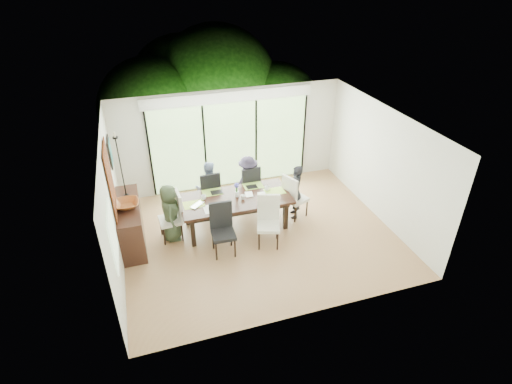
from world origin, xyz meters
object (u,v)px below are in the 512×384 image
object	(u,v)px
chair_left_end	(170,217)
sideboard	(131,223)
chair_far_right	(248,185)
cup_a	(204,197)
chair_far_left	(209,191)
chair_near_right	(268,223)
vase	(237,194)
person_left_end	(170,213)
person_far_right	(248,182)
cup_c	(267,188)
chair_near_left	(223,231)
chair_right_end	(296,195)
bowl	(127,204)
person_right_end	(295,192)
cup_b	(243,197)
person_far_left	(209,188)
laptop	(199,206)
table_top	(235,199)

from	to	relation	value
chair_left_end	sideboard	bearing A→B (deg)	-102.31
chair_far_right	cup_a	bearing A→B (deg)	24.51
chair_left_end	sideboard	distance (m)	0.86
chair_far_left	chair_near_right	size ratio (longest dim) A/B	1.00
cup_a	chair_near_right	bearing A→B (deg)	-40.36
chair_left_end	vase	world-z (taller)	chair_left_end
chair_near_right	cup_a	size ratio (longest dim) A/B	8.87
person_left_end	cup_a	xyz separation A→B (m)	(0.78, 0.15, 0.16)
chair_left_end	person_far_right	xyz separation A→B (m)	(2.05, 0.83, 0.10)
chair_far_right	person_left_end	xyz separation A→B (m)	(-2.03, -0.85, 0.10)
cup_c	vase	bearing A→B (deg)	-176.19
chair_near_left	person_far_right	bearing A→B (deg)	61.17
chair_right_end	bowl	bearing A→B (deg)	66.94
vase	person_left_end	bearing A→B (deg)	-178.13
sideboard	chair_far_right	bearing A→B (deg)	14.03
person_right_end	cup_b	distance (m)	1.34
chair_near_right	person_far_right	world-z (taller)	person_far_right
chair_left_end	person_right_end	xyz separation A→B (m)	(2.98, -0.00, 0.10)
chair_left_end	chair_near_left	size ratio (longest dim) A/B	1.00
chair_far_left	person_left_end	xyz separation A→B (m)	(-1.03, -0.85, 0.10)
chair_left_end	person_right_end	world-z (taller)	person_right_end
person_far_left	vase	world-z (taller)	person_far_left
laptop	chair_near_right	bearing A→B (deg)	-70.55
chair_left_end	chair_far_right	bearing A→B (deg)	108.83
person_right_end	cup_a	distance (m)	2.19
cup_c	person_far_left	bearing A→B (deg)	149.72
table_top	chair_near_left	size ratio (longest dim) A/B	2.18
vase	bowl	distance (m)	2.40
cup_c	bowl	world-z (taller)	bowl
table_top	chair_near_left	bearing A→B (deg)	-119.89
bowl	cup_b	bearing A→B (deg)	-2.93
sideboard	table_top	bearing A→B (deg)	-3.12
vase	cup_c	size ratio (longest dim) A/B	0.97
table_top	cup_c	xyz separation A→B (m)	(0.80, 0.10, 0.08)
laptop	cup_a	bearing A→B (deg)	18.19
chair_near_right	laptop	distance (m)	1.57
chair_far_left	person_right_end	bearing A→B (deg)	153.10
cup_c	bowl	size ratio (longest dim) A/B	0.25
chair_near_left	vase	xyz separation A→B (m)	(0.55, 0.92, 0.27)
person_far_left	chair_right_end	bearing A→B (deg)	156.76
chair_far_right	person_left_end	bearing A→B (deg)	17.98
person_far_right	cup_a	world-z (taller)	person_far_right
chair_near_left	cup_b	distance (m)	1.04
chair_far_right	vase	size ratio (longest dim) A/B	9.17
person_right_end	laptop	size ratio (longest dim) A/B	3.91
chair_far_right	person_left_end	distance (m)	2.20
chair_far_right	vase	xyz separation A→B (m)	(-0.50, -0.80, 0.27)
chair_far_left	bowl	bearing A→B (deg)	20.37
sideboard	person_left_end	bearing A→B (deg)	-8.42
table_top	bowl	distance (m)	2.36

